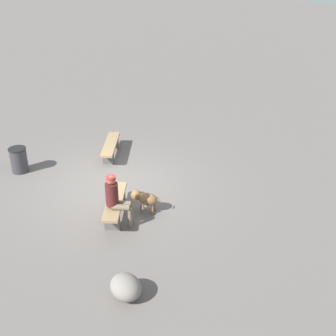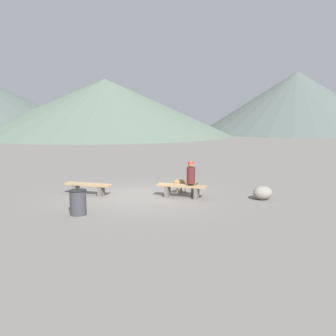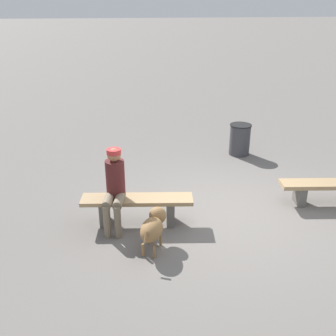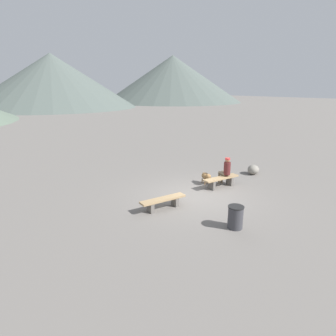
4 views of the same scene
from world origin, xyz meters
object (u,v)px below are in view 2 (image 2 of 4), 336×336
Objects in this scene: dog at (180,184)px; boulder at (263,193)px; trash_bin at (78,202)px; seated_person at (192,177)px; bench_right at (182,189)px; bench_left at (88,187)px.

boulder is at bearing 103.64° from dog.
dog is at bearing 53.10° from trash_bin.
seated_person is at bearing -177.94° from boulder.
boulder is at bearing 15.35° from seated_person.
seated_person is at bearing 15.75° from bench_right.
bench_right is (3.56, 0.05, 0.03)m from bench_left.
bench_left is 2.46× the size of trash_bin.
bench_right is 0.78m from dog.
bench_right is at bearing 10.15° from bench_left.
boulder is at bearing 11.91° from bench_right.
dog is 4.42m from trash_bin.
trash_bin is 1.08× the size of boulder.
bench_left is 3.94m from seated_person.
bench_left is 2.65× the size of boulder.
trash_bin is at bearing -65.31° from bench_left.
bench_left is 1.00× the size of bench_right.
seated_person is 1.91× the size of boulder.
bench_right is 1.40× the size of seated_person.
boulder is (6.44, 0.18, -0.06)m from bench_left.
trash_bin reaches higher than boulder.
bench_right is at bearing -177.39° from boulder.
dog is at bearing 22.74° from bench_left.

